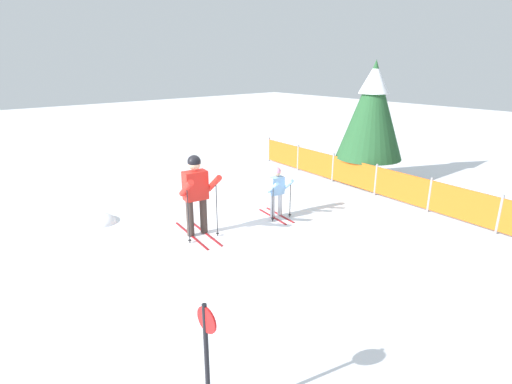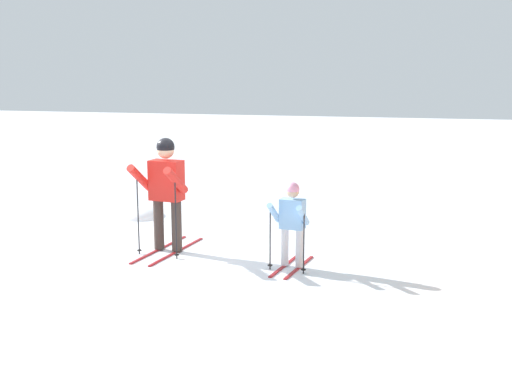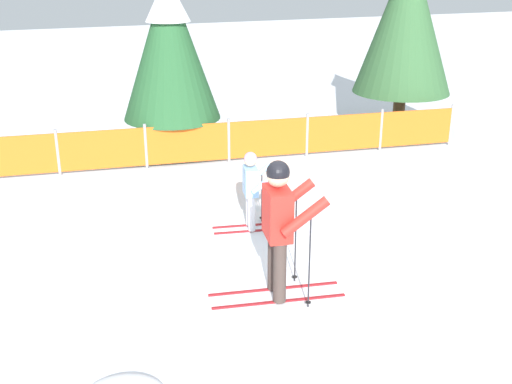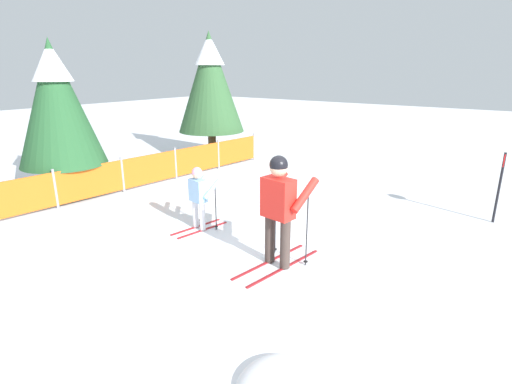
{
  "view_description": "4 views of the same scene",
  "coord_description": "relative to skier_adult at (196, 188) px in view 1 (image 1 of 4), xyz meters",
  "views": [
    {
      "loc": [
        6.91,
        -4.42,
        3.67
      ],
      "look_at": [
        0.37,
        1.15,
        0.83
      ],
      "focal_mm": 28.0,
      "sensor_mm": 36.0,
      "label": 1
    },
    {
      "loc": [
        9.03,
        3.64,
        2.83
      ],
      "look_at": [
        -0.2,
        1.28,
        1.0
      ],
      "focal_mm": 45.0,
      "sensor_mm": 36.0,
      "label": 2
    },
    {
      "loc": [
        -2.66,
        -6.77,
        4.14
      ],
      "look_at": [
        -0.01,
        0.97,
        0.99
      ],
      "focal_mm": 45.0,
      "sensor_mm": 36.0,
      "label": 3
    },
    {
      "loc": [
        -4.97,
        -3.31,
        3.03
      ],
      "look_at": [
        0.2,
        0.52,
        1.03
      ],
      "focal_mm": 28.0,
      "sensor_mm": 36.0,
      "label": 4
    }
  ],
  "objects": [
    {
      "name": "skier_adult",
      "position": [
        0.0,
        0.0,
        0.0
      ],
      "size": [
        1.73,
        0.82,
        1.8
      ],
      "rotation": [
        0.0,
        0.0,
        -0.13
      ],
      "color": "maroon",
      "rests_on": "ground_plane"
    },
    {
      "name": "conifer_far",
      "position": [
        0.0,
        6.27,
        1.22
      ],
      "size": [
        2.0,
        2.0,
        3.71
      ],
      "color": "#4C3823",
      "rests_on": "ground_plane"
    },
    {
      "name": "trail_marker",
      "position": [
        4.19,
        -2.53,
        -0.18
      ],
      "size": [
        0.28,
        0.05,
        1.46
      ],
      "color": "black",
      "rests_on": "ground_plane"
    },
    {
      "name": "snow_mound",
      "position": [
        -2.17,
        -1.42,
        -1.08
      ],
      "size": [
        0.91,
        0.77,
        0.36
      ],
      "primitive_type": "ellipsoid",
      "color": "white",
      "rests_on": "ground_plane"
    },
    {
      "name": "ground_plane",
      "position": [
        0.09,
        0.14,
        -1.08
      ],
      "size": [
        60.0,
        60.0,
        0.0
      ],
      "primitive_type": "plane",
      "color": "white"
    },
    {
      "name": "skier_child",
      "position": [
        0.34,
        2.07,
        -0.34
      ],
      "size": [
        1.21,
        0.58,
        1.25
      ],
      "rotation": [
        0.0,
        0.0,
        -0.15
      ],
      "color": "maroon",
      "rests_on": "ground_plane"
    },
    {
      "name": "safety_fence",
      "position": [
        0.95,
        5.35,
        -0.62
      ],
      "size": [
        10.01,
        0.9,
        0.91
      ],
      "rotation": [
        0.0,
        0.0,
        -0.08
      ],
      "color": "gray",
      "rests_on": "ground_plane"
    }
  ]
}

